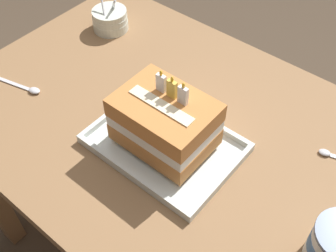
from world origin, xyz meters
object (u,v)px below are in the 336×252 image
Objects in this scene: birthday_cake at (165,122)px; serving_spoon_by_bowls at (28,88)px; foil_tray at (165,144)px; serving_spoon_near_tray at (335,156)px; bowl_stack at (110,20)px.

birthday_cake is 0.43m from serving_spoon_by_bowls.
serving_spoon_by_bowls is at bearing -168.22° from birthday_cake.
foil_tray is 0.40m from serving_spoon_near_tray.
serving_spoon_near_tray is (0.33, 0.23, -0.00)m from foil_tray.
bowl_stack reaches higher than foil_tray.
foil_tray is 0.42m from serving_spoon_by_bowls.
birthday_cake is (-0.00, 0.00, 0.08)m from foil_tray.
serving_spoon_near_tray is at bearing 34.89° from foil_tray.
birthday_cake reaches higher than foil_tray.
serving_spoon_by_bowls is at bearing -85.83° from bowl_stack.
foil_tray is 0.51m from bowl_stack.
foil_tray is 2.61× the size of serving_spoon_near_tray.
foil_tray is at bearing 11.76° from serving_spoon_by_bowls.
bowl_stack is (-0.44, 0.26, -0.05)m from birthday_cake.
foil_tray is 2.22× the size of serving_spoon_by_bowls.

